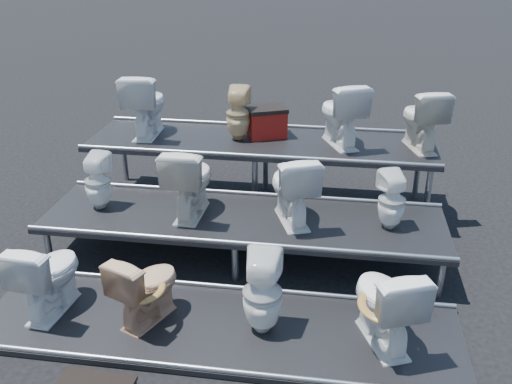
# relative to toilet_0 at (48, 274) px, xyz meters

# --- Properties ---
(ground) EXTENTS (80.00, 80.00, 0.00)m
(ground) POSITION_rel_toilet_0_xyz_m (1.53, 1.30, -0.43)
(ground) COLOR black
(ground) RESTS_ON ground
(tier_front) EXTENTS (4.20, 1.20, 0.06)m
(tier_front) POSITION_rel_toilet_0_xyz_m (1.53, 0.00, -0.40)
(tier_front) COLOR black
(tier_front) RESTS_ON ground
(tier_mid) EXTENTS (4.20, 1.20, 0.46)m
(tier_mid) POSITION_rel_toilet_0_xyz_m (1.53, 1.30, -0.20)
(tier_mid) COLOR black
(tier_mid) RESTS_ON ground
(tier_back) EXTENTS (4.20, 1.20, 0.86)m
(tier_back) POSITION_rel_toilet_0_xyz_m (1.53, 2.60, -0.00)
(tier_back) COLOR black
(tier_back) RESTS_ON ground
(toilet_0) EXTENTS (0.48, 0.76, 0.74)m
(toilet_0) POSITION_rel_toilet_0_xyz_m (0.00, 0.00, 0.00)
(toilet_0) COLOR white
(toilet_0) RESTS_ON tier_front
(toilet_1) EXTENTS (0.61, 0.76, 0.68)m
(toilet_1) POSITION_rel_toilet_0_xyz_m (0.90, 0.00, -0.03)
(toilet_1) COLOR tan
(toilet_1) RESTS_ON tier_front
(toilet_2) EXTENTS (0.34, 0.35, 0.75)m
(toilet_2) POSITION_rel_toilet_0_xyz_m (1.92, 0.00, 0.00)
(toilet_2) COLOR white
(toilet_2) RESTS_ON tier_front
(toilet_3) EXTENTS (0.69, 0.87, 0.78)m
(toilet_3) POSITION_rel_toilet_0_xyz_m (2.93, 0.00, 0.02)
(toilet_3) COLOR white
(toilet_3) RESTS_ON tier_front
(toilet_4) EXTENTS (0.30, 0.31, 0.62)m
(toilet_4) POSITION_rel_toilet_0_xyz_m (-0.04, 1.30, 0.34)
(toilet_4) COLOR white
(toilet_4) RESTS_ON tier_mid
(toilet_5) EXTENTS (0.45, 0.77, 0.78)m
(toilet_5) POSITION_rel_toilet_0_xyz_m (0.97, 1.30, 0.42)
(toilet_5) COLOR silver
(toilet_5) RESTS_ON tier_mid
(toilet_6) EXTENTS (0.65, 0.84, 0.75)m
(toilet_6) POSITION_rel_toilet_0_xyz_m (2.04, 1.30, 0.41)
(toilet_6) COLOR white
(toilet_6) RESTS_ON tier_mid
(toilet_7) EXTENTS (0.35, 0.36, 0.60)m
(toilet_7) POSITION_rel_toilet_0_xyz_m (3.03, 1.30, 0.33)
(toilet_7) COLOR white
(toilet_7) RESTS_ON tier_mid
(toilet_8) EXTENTS (0.47, 0.79, 0.79)m
(toilet_8) POSITION_rel_toilet_0_xyz_m (0.09, 2.60, 0.82)
(toilet_8) COLOR white
(toilet_8) RESTS_ON tier_back
(toilet_9) EXTENTS (0.29, 0.30, 0.65)m
(toilet_9) POSITION_rel_toilet_0_xyz_m (1.25, 2.60, 0.76)
(toilet_9) COLOR #D6BB86
(toilet_9) RESTS_ON tier_back
(toilet_10) EXTENTS (0.70, 0.86, 0.77)m
(toilet_10) POSITION_rel_toilet_0_xyz_m (2.48, 2.60, 0.81)
(toilet_10) COLOR white
(toilet_10) RESTS_ON tier_back
(toilet_11) EXTENTS (0.59, 0.80, 0.73)m
(toilet_11) POSITION_rel_toilet_0_xyz_m (3.41, 2.60, 0.79)
(toilet_11) COLOR silver
(toilet_11) RESTS_ON tier_back
(red_crate) EXTENTS (0.56, 0.51, 0.32)m
(red_crate) POSITION_rel_toilet_0_xyz_m (1.57, 2.77, 0.59)
(red_crate) COLOR #9D1B11
(red_crate) RESTS_ON tier_back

